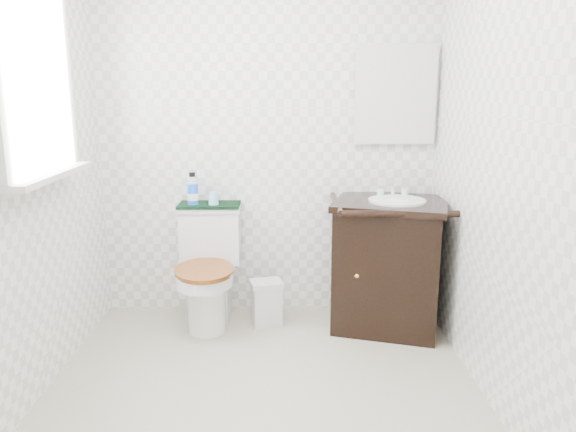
{
  "coord_description": "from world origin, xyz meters",
  "views": [
    {
      "loc": [
        0.11,
        -2.47,
        1.5
      ],
      "look_at": [
        0.13,
        0.75,
        0.76
      ],
      "focal_mm": 35.0,
      "sensor_mm": 36.0,
      "label": 1
    }
  ],
  "objects_px": {
    "trash_bin": "(266,302)",
    "cup": "(213,198)",
    "toilet": "(209,273)",
    "mouthwash_bottle": "(193,190)",
    "vanity": "(389,261)"
  },
  "relations": [
    {
      "from": "cup",
      "to": "mouthwash_bottle",
      "type": "bearing_deg",
      "value": 174.88
    },
    {
      "from": "trash_bin",
      "to": "vanity",
      "type": "bearing_deg",
      "value": -1.84
    },
    {
      "from": "mouthwash_bottle",
      "to": "cup",
      "type": "height_order",
      "value": "mouthwash_bottle"
    },
    {
      "from": "cup",
      "to": "vanity",
      "type": "bearing_deg",
      "value": -7.86
    },
    {
      "from": "toilet",
      "to": "mouthwash_bottle",
      "type": "xyz_separation_m",
      "value": [
        -0.1,
        0.1,
        0.53
      ]
    },
    {
      "from": "trash_bin",
      "to": "cup",
      "type": "xyz_separation_m",
      "value": [
        -0.34,
        0.13,
        0.66
      ]
    },
    {
      "from": "toilet",
      "to": "mouthwash_bottle",
      "type": "distance_m",
      "value": 0.55
    },
    {
      "from": "mouthwash_bottle",
      "to": "trash_bin",
      "type": "bearing_deg",
      "value": -16.64
    },
    {
      "from": "trash_bin",
      "to": "cup",
      "type": "height_order",
      "value": "cup"
    },
    {
      "from": "toilet",
      "to": "mouthwash_bottle",
      "type": "relative_size",
      "value": 3.61
    },
    {
      "from": "trash_bin",
      "to": "mouthwash_bottle",
      "type": "relative_size",
      "value": 1.41
    },
    {
      "from": "toilet",
      "to": "cup",
      "type": "relative_size",
      "value": 9.24
    },
    {
      "from": "cup",
      "to": "trash_bin",
      "type": "bearing_deg",
      "value": -20.84
    },
    {
      "from": "toilet",
      "to": "mouthwash_bottle",
      "type": "height_order",
      "value": "mouthwash_bottle"
    },
    {
      "from": "trash_bin",
      "to": "mouthwash_bottle",
      "type": "distance_m",
      "value": 0.86
    }
  ]
}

